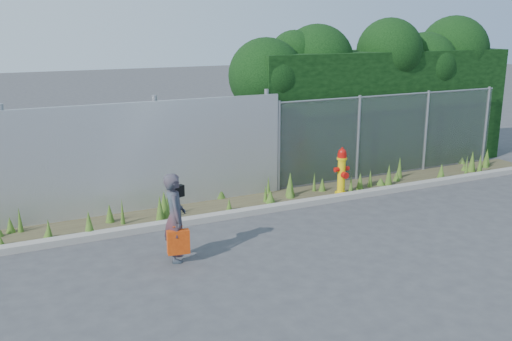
% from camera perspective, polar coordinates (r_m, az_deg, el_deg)
% --- Properties ---
extents(ground, '(80.00, 80.00, 0.00)m').
position_cam_1_polar(ground, '(9.97, 5.14, -7.20)').
color(ground, '#3B3B3D').
rests_on(ground, ground).
extents(curb, '(16.00, 0.22, 0.12)m').
position_cam_1_polar(curb, '(11.43, 0.47, -3.95)').
color(curb, gray).
rests_on(curb, ground).
extents(weed_strip, '(16.00, 1.35, 0.54)m').
position_cam_1_polar(weed_strip, '(11.86, -1.96, -2.83)').
color(weed_strip, '#443C27').
rests_on(weed_strip, ground).
extents(corrugated_fence, '(8.50, 0.21, 2.30)m').
position_cam_1_polar(corrugated_fence, '(11.31, -17.24, 0.68)').
color(corrugated_fence, '#B0B2B7').
rests_on(corrugated_fence, ground).
extents(chainlink_fence, '(6.50, 0.07, 2.05)m').
position_cam_1_polar(chainlink_fence, '(14.45, 13.54, 3.55)').
color(chainlink_fence, gray).
rests_on(chainlink_fence, ground).
extents(hedge, '(7.83, 2.06, 3.90)m').
position_cam_1_polar(hedge, '(15.21, 11.90, 8.27)').
color(hedge, black).
rests_on(hedge, ground).
extents(fire_hydrant, '(0.36, 0.32, 1.07)m').
position_cam_1_polar(fire_hydrant, '(12.64, 8.56, -0.14)').
color(fire_hydrant, yellow).
rests_on(fire_hydrant, ground).
extents(woman, '(0.45, 0.59, 1.43)m').
position_cam_1_polar(woman, '(9.09, -8.11, -4.66)').
color(woman, '#0F5563').
rests_on(woman, ground).
extents(red_tote_bag, '(0.35, 0.13, 0.46)m').
position_cam_1_polar(red_tote_bag, '(9.05, -7.77, -7.09)').
color(red_tote_bag, '#AA2C09').
extents(black_shoulder_bag, '(0.25, 0.10, 0.19)m').
position_cam_1_polar(black_shoulder_bag, '(9.13, -7.95, -2.10)').
color(black_shoulder_bag, black).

